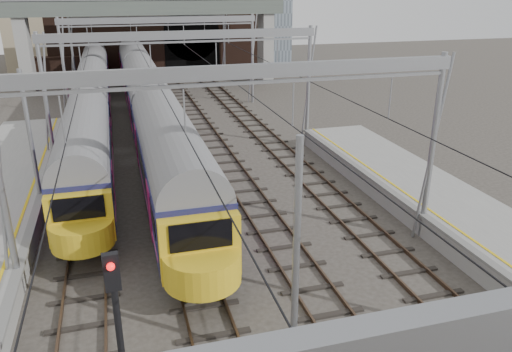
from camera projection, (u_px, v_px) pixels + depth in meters
name	position (u px, v px, depth m)	size (l,w,h in m)	color
tracks	(209.00, 195.00, 26.34)	(14.40, 80.00, 0.22)	#4C3828
overhead_line	(185.00, 54.00, 29.81)	(16.80, 80.00, 8.00)	gray
retaining_wall	(160.00, 40.00, 58.30)	(28.00, 2.75, 9.00)	black
overbridge	(150.00, 17.00, 51.57)	(28.00, 3.00, 9.25)	gray
train_main	(139.00, 77.00, 45.80)	(2.83, 65.43, 4.86)	black
train_second	(94.00, 79.00, 45.45)	(2.56, 59.34, 4.49)	black
signal_near_left	(118.00, 322.00, 11.50)	(0.37, 0.47, 5.02)	black
equip_cover_a	(355.00, 328.00, 16.10)	(0.85, 0.60, 0.10)	#1974BE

